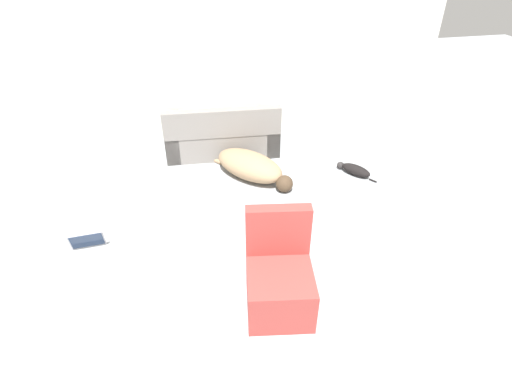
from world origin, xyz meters
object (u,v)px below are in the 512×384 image
object	(u,v)px
couch	(222,135)
dog	(251,166)
laptop_open	(88,248)
side_chair	(279,279)
cat	(354,170)

from	to	relation	value
couch	dog	distance (m)	0.91
laptop_open	side_chair	size ratio (longest dim) A/B	0.41
couch	side_chair	distance (m)	3.09
couch	cat	world-z (taller)	couch
dog	side_chair	bearing A→B (deg)	-44.40
couch	side_chair	world-z (taller)	side_chair
dog	laptop_open	xyz separation A→B (m)	(-2.00, -1.15, -0.10)
side_chair	cat	bearing A→B (deg)	60.17
cat	dog	bearing A→B (deg)	45.48
couch	laptop_open	xyz separation A→B (m)	(-1.73, -2.02, -0.18)
cat	side_chair	world-z (taller)	side_chair
couch	cat	xyz separation A→B (m)	(1.70, -1.09, -0.19)
laptop_open	side_chair	distance (m)	2.10
dog	laptop_open	distance (m)	2.31
couch	cat	bearing A→B (deg)	151.31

